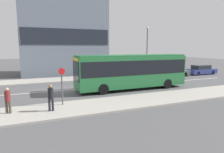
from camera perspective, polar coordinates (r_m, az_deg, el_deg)
name	(u,v)px	position (r m, az deg, el deg)	size (l,w,h in m)	color
ground_plane	(60,91)	(19.73, -14.58, -3.92)	(120.00, 120.00, 0.00)	#4F4F51
sidewalk_near	(74,108)	(13.74, -10.81, -8.90)	(44.00, 3.50, 0.13)	#A39E93
sidewalk_far	(53,80)	(25.82, -16.57, -0.99)	(44.00, 3.50, 0.13)	#A39E93
lane_centerline	(60,91)	(19.73, -14.58, -3.91)	(41.80, 0.16, 0.01)	silver
apartment_block_left_tower	(63,6)	(32.21, -13.72, 18.91)	(12.57, 5.26, 20.27)	slate
city_bus	(132,69)	(19.66, 5.67, 2.01)	(11.09, 2.59, 3.38)	#236B38
parked_car_0	(173,72)	(29.57, 17.03, 1.23)	(4.58, 1.85, 1.30)	#4C5156
parked_car_1	(201,70)	(33.33, 24.16, 1.71)	(4.68, 1.77, 1.43)	navy
pedestrian_near_stop	(8,99)	(13.63, -27.65, -5.69)	(0.34, 0.34, 1.59)	#4C4233
pedestrian_down_pavement	(51,96)	(13.08, -17.10, -5.39)	(0.35, 0.34, 1.68)	#23232D
bus_stop_sign	(62,83)	(14.17, -14.10, -1.82)	(0.44, 0.12, 2.62)	#4C4C51
street_lamp	(147,46)	(28.93, 9.99, 8.65)	(0.36, 0.36, 6.84)	#4C4C51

